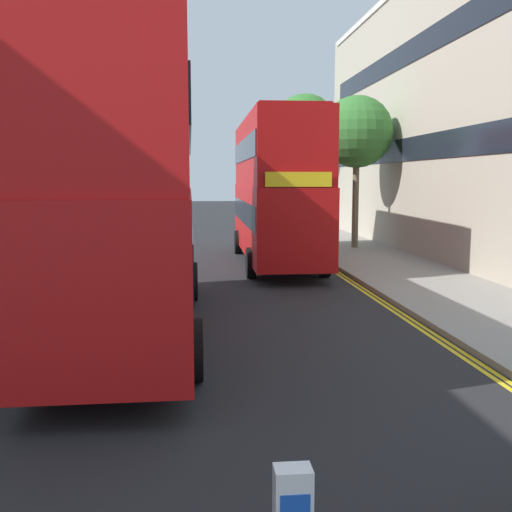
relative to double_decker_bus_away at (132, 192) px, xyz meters
name	(u,v)px	position (x,y,z in m)	size (l,w,h in m)	color
sidewalk_right	(442,290)	(8.51, 3.67, -2.96)	(4.00, 80.00, 0.14)	gray
kerb_line_outer	(395,309)	(6.41, 1.67, -3.03)	(0.10, 56.00, 0.01)	yellow
kerb_line_inner	(389,309)	(6.25, 1.67, -3.03)	(0.10, 56.00, 0.01)	yellow
double_decker_bus_away	(132,192)	(0.00, 0.00, 0.00)	(2.85, 10.83, 5.64)	red
double_decker_bus_oncoming	(276,186)	(4.45, 10.12, 0.00)	(2.87, 10.83, 5.64)	#B20F0F
street_tree_near	(305,128)	(8.47, 25.78, 3.57)	(4.22, 4.22, 8.59)	#6B6047
street_tree_mid	(357,133)	(8.73, 14.17, 2.37)	(3.27, 3.27, 6.93)	#6B6047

